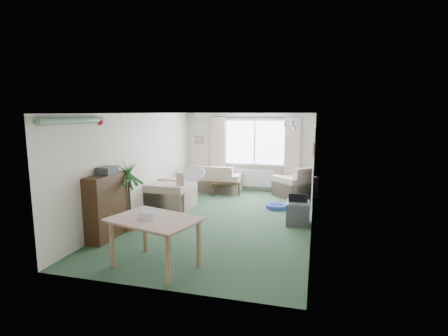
% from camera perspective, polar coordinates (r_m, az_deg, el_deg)
% --- Properties ---
extents(ground, '(6.50, 6.50, 0.00)m').
position_cam_1_polar(ground, '(8.02, -0.56, -8.48)').
color(ground, '#2A462F').
extents(window, '(1.80, 0.03, 1.30)m').
position_cam_1_polar(window, '(10.79, 5.04, 4.18)').
color(window, white).
extents(curtain_rod, '(2.60, 0.03, 0.03)m').
position_cam_1_polar(curtain_rod, '(10.67, 5.03, 8.26)').
color(curtain_rod, black).
extents(curtain_left, '(0.45, 0.08, 2.00)m').
position_cam_1_polar(curtain_left, '(10.97, -1.00, 3.09)').
color(curtain_left, beige).
extents(curtain_right, '(0.45, 0.08, 2.00)m').
position_cam_1_polar(curtain_right, '(10.58, 11.08, 2.69)').
color(curtain_right, beige).
extents(radiator, '(1.20, 0.10, 0.55)m').
position_cam_1_polar(radiator, '(10.90, 4.93, -1.61)').
color(radiator, white).
extents(doorway, '(0.03, 0.95, 2.00)m').
position_cam_1_polar(doorway, '(9.67, 14.41, 0.37)').
color(doorway, black).
extents(pendant_lamp, '(0.36, 0.36, 0.36)m').
position_cam_1_polar(pendant_lamp, '(5.47, -4.98, -0.84)').
color(pendant_lamp, white).
extents(tinsel_garland, '(1.60, 1.60, 0.12)m').
position_cam_1_polar(tinsel_garland, '(6.43, -23.30, 7.11)').
color(tinsel_garland, '#196626').
extents(bauble_cluster_a, '(0.20, 0.20, 0.20)m').
position_cam_1_polar(bauble_cluster_a, '(8.30, 9.87, 7.58)').
color(bauble_cluster_a, silver).
extents(bauble_cluster_b, '(0.20, 0.20, 0.20)m').
position_cam_1_polar(bauble_cluster_b, '(7.08, 11.43, 7.30)').
color(bauble_cluster_b, silver).
extents(wall_picture_back, '(0.28, 0.03, 0.22)m').
position_cam_1_polar(wall_picture_back, '(11.23, -4.06, 4.64)').
color(wall_picture_back, brown).
extents(wall_picture_right, '(0.03, 0.24, 0.30)m').
position_cam_1_polar(wall_picture_right, '(8.61, 14.45, 3.01)').
color(wall_picture_right, brown).
extents(sofa, '(1.67, 0.93, 0.82)m').
position_cam_1_polar(sofa, '(10.74, -1.59, -1.68)').
color(sofa, beige).
rests_on(sofa, ground).
extents(armchair_corner, '(1.35, 1.35, 0.88)m').
position_cam_1_polar(armchair_corner, '(10.30, 11.48, -2.17)').
color(armchair_corner, beige).
rests_on(armchair_corner, ground).
extents(armchair_left, '(1.07, 1.12, 0.98)m').
position_cam_1_polar(armchair_left, '(8.98, -8.70, -3.43)').
color(armchair_left, tan).
rests_on(armchair_left, ground).
extents(coffee_table, '(0.96, 0.75, 0.38)m').
position_cam_1_polar(coffee_table, '(10.38, 0.21, -3.30)').
color(coffee_table, black).
rests_on(coffee_table, ground).
extents(photo_frame, '(0.12, 0.06, 0.16)m').
position_cam_1_polar(photo_frame, '(10.33, -0.31, -1.83)').
color(photo_frame, brown).
rests_on(photo_frame, coffee_table).
extents(bookshelf, '(0.34, 1.02, 1.25)m').
position_cam_1_polar(bookshelf, '(7.15, -18.65, -5.94)').
color(bookshelf, black).
rests_on(bookshelf, ground).
extents(hifi_box, '(0.29, 0.36, 0.14)m').
position_cam_1_polar(hifi_box, '(7.06, -18.51, -0.35)').
color(hifi_box, '#393A3E').
rests_on(hifi_box, bookshelf).
extents(houseplant, '(0.82, 0.82, 1.49)m').
position_cam_1_polar(houseplant, '(7.46, -15.22, -4.20)').
color(houseplant, '#1C511F').
rests_on(houseplant, ground).
extents(dining_table, '(1.42, 1.14, 0.78)m').
position_cam_1_polar(dining_table, '(5.70, -11.14, -11.97)').
color(dining_table, tan).
rests_on(dining_table, ground).
extents(gift_box, '(0.26, 0.19, 0.12)m').
position_cam_1_polar(gift_box, '(5.60, -12.24, -7.56)').
color(gift_box, silver).
rests_on(gift_box, dining_table).
extents(tv_cube, '(0.52, 0.56, 0.49)m').
position_cam_1_polar(tv_cube, '(7.85, 11.93, -7.20)').
color(tv_cube, '#403F45').
rests_on(tv_cube, ground).
extents(pet_bed, '(0.54, 0.54, 0.11)m').
position_cam_1_polar(pet_bed, '(9.02, 8.62, -6.22)').
color(pet_bed, navy).
rests_on(pet_bed, ground).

